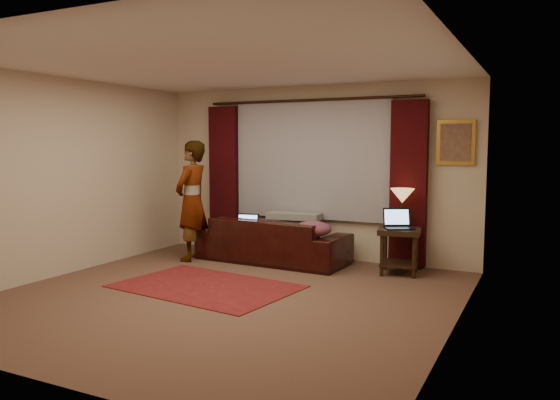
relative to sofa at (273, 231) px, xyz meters
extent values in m
cube|color=brown|center=(0.37, -1.91, -0.46)|extent=(5.00, 5.00, 0.01)
cube|color=silver|center=(0.37, -1.91, 2.15)|extent=(5.00, 5.00, 0.02)
cube|color=beige|center=(0.37, 0.59, 0.85)|extent=(5.00, 0.02, 2.60)
cube|color=beige|center=(0.37, -4.41, 0.85)|extent=(5.00, 0.02, 2.60)
cube|color=beige|center=(-2.13, -1.91, 0.85)|extent=(0.02, 5.00, 2.60)
cube|color=beige|center=(2.87, -1.91, 0.85)|extent=(0.02, 5.00, 2.60)
cube|color=#9898A0|center=(0.37, 0.53, 1.05)|extent=(2.50, 0.05, 1.80)
cube|color=black|center=(-1.13, 0.48, 0.73)|extent=(0.50, 0.14, 2.30)
cube|color=black|center=(1.87, 0.48, 0.73)|extent=(0.50, 0.14, 2.30)
cylinder|color=black|center=(0.37, 0.48, 1.93)|extent=(0.04, 0.04, 3.40)
cube|color=#BB8A30|center=(2.47, 0.56, 1.30)|extent=(0.50, 0.04, 0.60)
imported|color=black|center=(0.00, 0.00, 0.00)|extent=(2.28, 1.08, 0.90)
cube|color=gray|center=(0.22, 0.28, 0.45)|extent=(0.82, 0.39, 0.09)
ellipsoid|color=brown|center=(0.74, -0.20, 0.11)|extent=(0.60, 0.52, 0.22)
cube|color=maroon|center=(-0.06, -1.65, -0.44)|extent=(2.28, 1.67, 0.01)
cube|color=black|center=(1.87, 0.06, -0.14)|extent=(0.61, 0.61, 0.62)
imported|color=gray|center=(-1.12, -0.43, 0.44)|extent=(0.54, 0.54, 1.78)
camera|label=1|loc=(3.62, -7.06, 1.27)|focal=35.00mm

